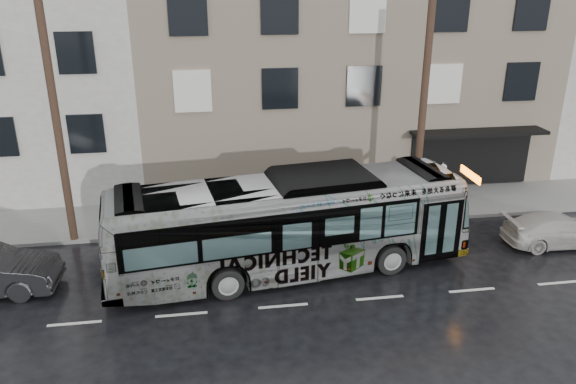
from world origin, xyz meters
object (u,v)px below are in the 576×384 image
(sign_post, at_px, (440,190))
(white_sedan, at_px, (558,230))
(bus, at_px, (289,224))
(utility_pole_front, at_px, (422,114))
(utility_pole_rear, at_px, (57,128))

(sign_post, relative_size, white_sedan, 0.56)
(sign_post, xyz_separation_m, bus, (-7.06, -3.45, 0.42))
(sign_post, bearing_deg, bus, -153.93)
(bus, bearing_deg, utility_pole_front, -67.71)
(white_sedan, bearing_deg, utility_pole_rear, 81.92)
(utility_pole_rear, relative_size, white_sedan, 2.10)
(utility_pole_rear, bearing_deg, white_sedan, -9.19)
(utility_pole_rear, relative_size, sign_post, 3.75)
(utility_pole_rear, xyz_separation_m, sign_post, (15.10, 0.00, -3.30))
(bus, distance_m, white_sedan, 10.75)
(sign_post, bearing_deg, utility_pole_rear, 180.00)
(utility_pole_front, bearing_deg, white_sedan, -32.68)
(utility_pole_front, distance_m, white_sedan, 6.91)
(utility_pole_front, bearing_deg, utility_pole_rear, 180.00)
(utility_pole_rear, distance_m, bus, 9.21)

